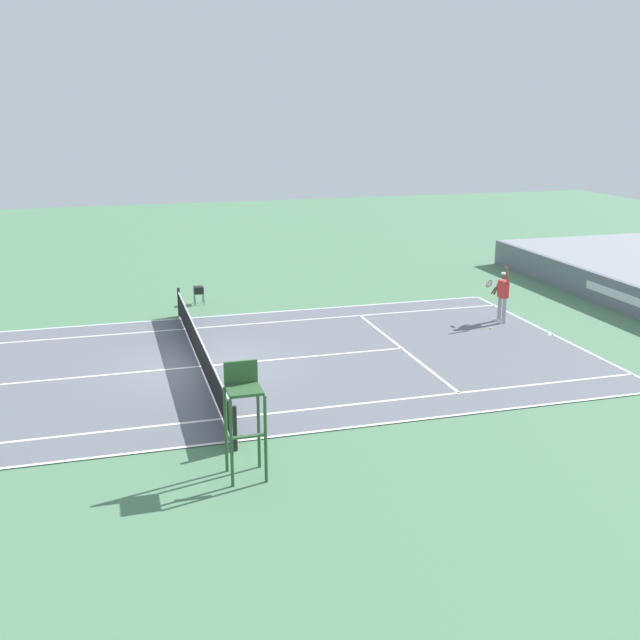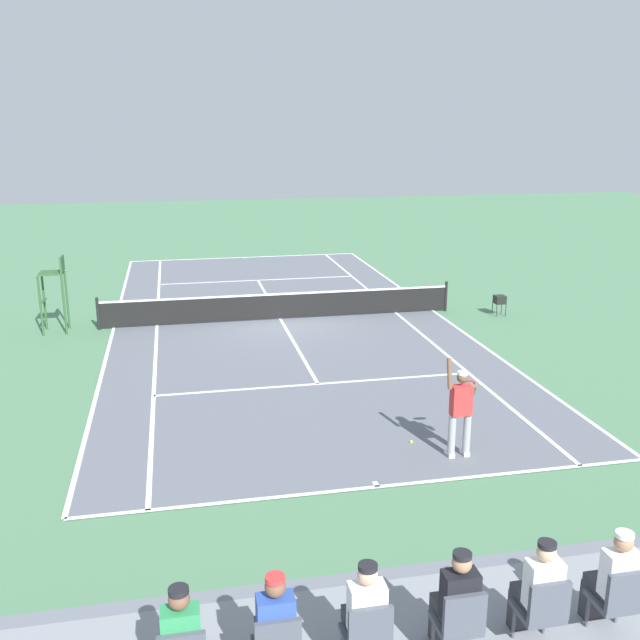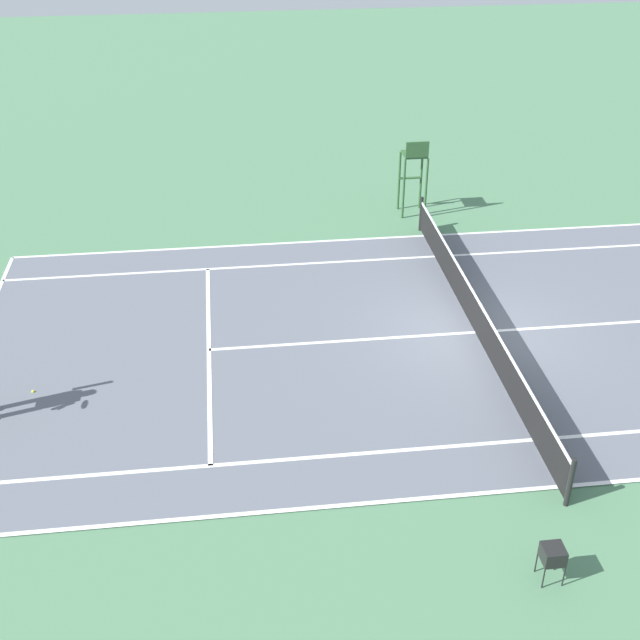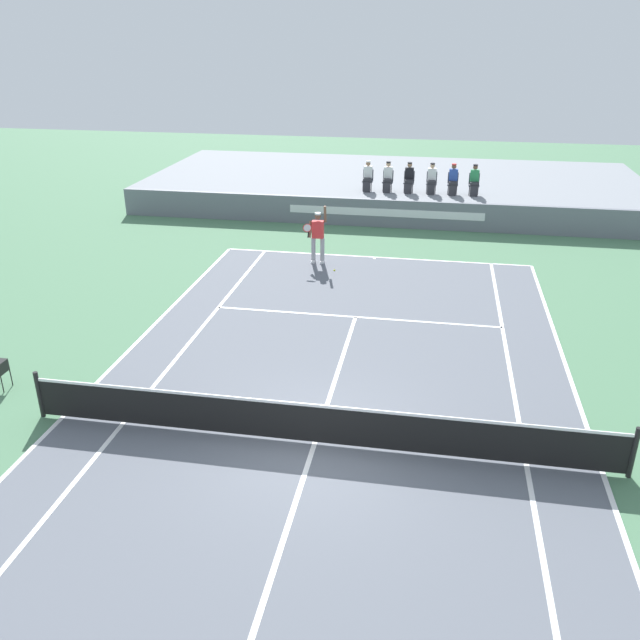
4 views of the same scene
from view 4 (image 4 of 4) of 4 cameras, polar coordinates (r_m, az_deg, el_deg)
The scene contains 13 objects.
ground_plane at distance 13.49m, azimuth -0.46°, elevation -10.65°, with size 80.00×80.00×0.00m, color #4C7A56.
court at distance 13.48m, azimuth -0.46°, elevation -10.62°, with size 11.08×23.88×0.03m.
net at distance 13.20m, azimuth -0.47°, elevation -8.79°, with size 11.98×0.10×1.07m.
barrier_wall at distance 27.91m, azimuth 5.66°, elevation 9.14°, with size 23.00×0.25×1.16m.
bleacher_platform at distance 32.86m, azimuth 6.45°, elevation 11.37°, with size 23.00×9.98×1.16m, color gray.
spectator_seated_0 at distance 29.15m, azimuth 4.13°, elevation 12.24°, with size 0.44×0.60×1.27m.
spectator_seated_1 at distance 29.07m, azimuth 5.87°, elevation 12.14°, with size 0.44×0.60×1.27m.
spectator_seated_2 at distance 29.02m, azimuth 7.69°, elevation 12.04°, with size 0.44×0.60×1.27m.
spectator_seated_3 at distance 28.99m, azimuth 9.61°, elevation 11.91°, with size 0.44×0.60×1.27m.
spectator_seated_4 at distance 29.00m, azimuth 11.40°, elevation 11.78°, with size 0.44×0.60×1.27m.
spectator_seated_5 at distance 29.03m, azimuth 13.17°, elevation 11.64°, with size 0.44×0.60×1.27m.
tennis_player at distance 23.23m, azimuth -0.21°, elevation 7.28°, with size 0.76×0.62×2.08m.
tennis_ball at distance 22.68m, azimuth 1.25°, elevation 4.31°, with size 0.07×0.07×0.07m, color #D1E533.
Camera 4 is at (2.06, -10.91, 7.66)m, focal length 37.11 mm.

